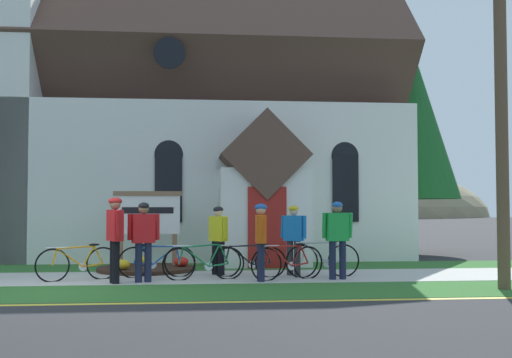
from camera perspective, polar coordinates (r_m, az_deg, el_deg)
The scene contains 23 objects.
ground at distance 16.51m, azimuth -15.19°, elevation -7.94°, with size 140.00×140.00×0.00m, color #2B2B2D.
sidewalk_slab at distance 14.38m, azimuth -8.55°, elevation -8.81°, with size 32.00×2.60×0.01m, color #B7B5AD.
grass_verge at distance 11.96m, azimuth -9.17°, elevation -10.10°, with size 32.00×2.29×0.01m, color #2D6628.
church_lawn at distance 16.74m, azimuth -8.13°, elevation -7.91°, with size 24.00×2.16×0.01m, color #2D6628.
curb_paint_stripe at distance 10.68m, azimuth -9.61°, elevation -11.03°, with size 28.00×0.16×0.01m, color yellow.
church_building at distance 21.84m, azimuth -9.14°, elevation 5.51°, with size 14.91×10.21×13.03m.
church_sign at distance 16.23m, azimuth -9.77°, elevation -3.42°, with size 1.74×0.14×1.98m.
flower_bed at distance 15.84m, azimuth -9.90°, elevation -7.96°, with size 2.39×2.39×0.34m.
bicycle_green at distance 14.27m, azimuth -0.70°, elevation -7.43°, with size 1.70×0.37×0.79m.
bicycle_red at distance 14.36m, azimuth 6.11°, elevation -7.29°, with size 1.73×0.23×0.86m.
bicycle_black at distance 13.79m, azimuth -4.72°, elevation -7.55°, with size 1.79×0.28×0.84m.
bicycle_orange at distance 13.77m, azimuth 2.89°, elevation -7.55°, with size 1.67×0.61×0.80m.
bicycle_silver at distance 14.37m, azimuth -8.99°, elevation -7.36°, with size 1.72×0.26×0.78m.
bicycle_white at distance 14.13m, azimuth -15.80°, elevation -7.35°, with size 1.67×0.70×0.80m.
cyclist_in_red_jersey at distance 14.67m, azimuth -3.44°, elevation -5.12°, with size 0.44×0.62×1.59m.
cyclist_in_white_jersey at distance 13.33m, azimuth -12.66°, elevation -4.73°, with size 0.40×0.78×1.78m.
cyclist_in_green_jersey at distance 14.56m, azimuth 3.43°, elevation -5.08°, with size 0.54×0.48×1.61m.
cyclist_in_orange_jersey at distance 13.86m, azimuth 7.39°, elevation -4.94°, with size 0.67×0.30×1.70m.
cyclist_in_yellow_jersey at distance 13.42m, azimuth -10.16°, elevation -5.07°, with size 0.66×0.32×1.68m.
cyclist_in_blue_jersey at distance 13.39m, azimuth 0.44°, elevation -5.19°, with size 0.27×0.72×1.65m.
utility_pole at distance 13.45m, azimuth 20.87°, elevation 11.77°, with size 3.12×0.28×8.80m.
roadside_conifer at distance 22.07m, azimuth 13.02°, elevation 6.62°, with size 3.84×3.84×8.30m.
distant_hill at distance 95.44m, azimuth -5.33°, elevation -3.42°, with size 89.07×50.03×21.76m, color #847A5B.
Camera 1 is at (2.72, -12.21, 1.60)m, focal length 44.14 mm.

